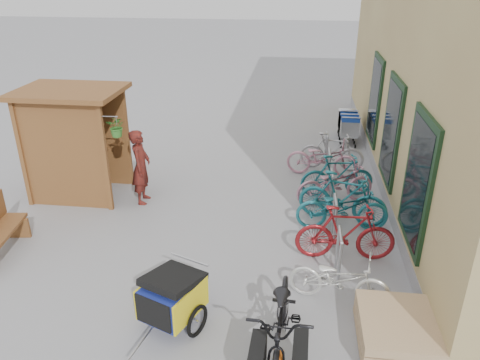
# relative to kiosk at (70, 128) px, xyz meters

# --- Properties ---
(ground) EXTENTS (80.00, 80.00, 0.00)m
(ground) POSITION_rel_kiosk_xyz_m (3.28, -2.47, -1.55)
(ground) COLOR gray
(kiosk) EXTENTS (2.49, 1.65, 2.40)m
(kiosk) POSITION_rel_kiosk_xyz_m (0.00, 0.00, 0.00)
(kiosk) COLOR brown
(kiosk) RESTS_ON ground
(bike_rack) EXTENTS (0.05, 5.35, 0.86)m
(bike_rack) POSITION_rel_kiosk_xyz_m (5.58, -0.07, -1.04)
(bike_rack) COLOR #A5A8AD
(bike_rack) RESTS_ON ground
(pallet_stack) EXTENTS (1.00, 1.20, 0.40)m
(pallet_stack) POSITION_rel_kiosk_xyz_m (6.28, -3.87, -1.34)
(pallet_stack) COLOR tan
(pallet_stack) RESTS_ON ground
(shopping_carts) EXTENTS (0.52, 1.45, 0.94)m
(shopping_carts) POSITION_rel_kiosk_xyz_m (6.28, 4.35, -1.01)
(shopping_carts) COLOR silver
(shopping_carts) RESTS_ON ground
(child_trailer) EXTENTS (1.00, 1.51, 0.88)m
(child_trailer) POSITION_rel_kiosk_xyz_m (3.18, -3.86, -1.06)
(child_trailer) COLOR #1B2A98
(child_trailer) RESTS_ON ground
(cargo_bike) EXTENTS (0.82, 2.19, 1.14)m
(cargo_bike) POSITION_rel_kiosk_xyz_m (4.73, -4.37, -0.99)
(cargo_bike) COLOR black
(cargo_bike) RESTS_ON ground
(person_kiosk) EXTENTS (0.43, 0.62, 1.64)m
(person_kiosk) POSITION_rel_kiosk_xyz_m (1.55, -0.17, -0.73)
(person_kiosk) COLOR maroon
(person_kiosk) RESTS_ON ground
(bike_0) EXTENTS (1.60, 0.78, 0.80)m
(bike_0) POSITION_rel_kiosk_xyz_m (5.55, -3.05, -1.15)
(bike_0) COLOR silver
(bike_0) RESTS_ON ground
(bike_1) EXTENTS (1.75, 0.58, 1.04)m
(bike_1) POSITION_rel_kiosk_xyz_m (5.73, -1.88, -1.03)
(bike_1) COLOR maroon
(bike_1) RESTS_ON ground
(bike_2) EXTENTS (1.81, 0.72, 0.93)m
(bike_2) POSITION_rel_kiosk_xyz_m (5.75, -0.84, -1.09)
(bike_2) COLOR #1F6F7C
(bike_2) RESTS_ON ground
(bike_3) EXTENTS (1.84, 0.95, 1.06)m
(bike_3) POSITION_rel_kiosk_xyz_m (5.77, -0.55, -1.02)
(bike_3) COLOR #1F6F7C
(bike_3) RESTS_ON ground
(bike_4) EXTENTS (1.83, 1.13, 0.91)m
(bike_4) POSITION_rel_kiosk_xyz_m (5.68, 0.27, -1.10)
(bike_4) COLOR #BB7990
(bike_4) RESTS_ON ground
(bike_5) EXTENTS (1.68, 0.73, 0.98)m
(bike_5) POSITION_rel_kiosk_xyz_m (5.75, 0.62, -1.06)
(bike_5) COLOR #1F6F7C
(bike_5) RESTS_ON ground
(bike_6) EXTENTS (1.80, 0.83, 0.91)m
(bike_6) POSITION_rel_kiosk_xyz_m (5.46, 1.70, -1.10)
(bike_6) COLOR #BB7990
(bike_6) RESTS_ON ground
(bike_7) EXTENTS (1.65, 0.66, 0.96)m
(bike_7) POSITION_rel_kiosk_xyz_m (5.70, 2.12, -1.07)
(bike_7) COLOR #A9A9AE
(bike_7) RESTS_ON ground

